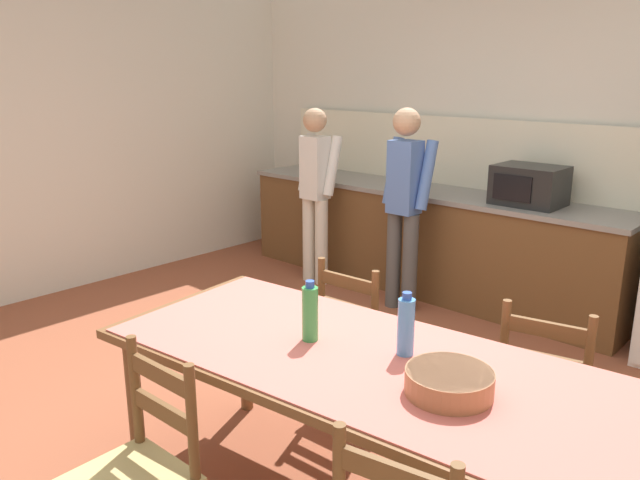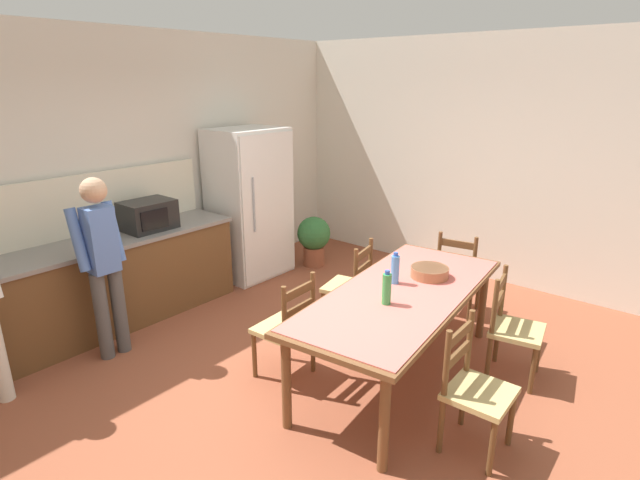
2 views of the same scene
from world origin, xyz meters
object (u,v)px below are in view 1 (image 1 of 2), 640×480
(dining_table, at_px, (365,373))
(chair_side_far_left, at_px, (361,338))
(serving_bowl, at_px, (449,381))
(chair_side_near_left, at_px, (137,477))
(bottle_off_centre, at_px, (406,326))
(microwave, at_px, (529,185))
(person_at_counter, at_px, (405,199))
(chair_side_far_right, at_px, (545,392))
(bottle_near_centre, at_px, (310,313))
(person_at_sink, at_px, (316,187))

(dining_table, bearing_deg, chair_side_far_left, 129.96)
(serving_bowl, height_order, chair_side_near_left, chair_side_near_left)
(bottle_off_centre, xyz_separation_m, chair_side_far_left, (-0.70, 0.58, -0.46))
(microwave, xyz_separation_m, person_at_counter, (-0.78, -0.52, -0.14))
(microwave, height_order, bottle_off_centre, microwave)
(dining_table, height_order, chair_side_far_right, chair_side_far_right)
(microwave, xyz_separation_m, bottle_near_centre, (0.28, -2.72, -0.16))
(microwave, distance_m, chair_side_far_left, 2.07)
(microwave, xyz_separation_m, chair_side_far_right, (1.00, -1.86, -0.61))
(bottle_off_centre, distance_m, person_at_sink, 3.18)
(microwave, height_order, chair_side_near_left, microwave)
(serving_bowl, distance_m, chair_side_far_right, 0.94)
(bottle_near_centre, bearing_deg, chair_side_near_left, -100.02)
(bottle_near_centre, height_order, bottle_off_centre, same)
(dining_table, bearing_deg, bottle_near_centre, -173.77)
(bottle_near_centre, height_order, person_at_counter, person_at_counter)
(bottle_near_centre, xyz_separation_m, bottle_off_centre, (0.38, 0.16, 0.00))
(serving_bowl, bearing_deg, dining_table, 176.01)
(chair_side_far_left, relative_size, person_at_counter, 0.56)
(chair_side_far_left, bearing_deg, dining_table, 126.84)
(chair_side_far_right, height_order, person_at_counter, person_at_counter)
(bottle_off_centre, height_order, chair_side_near_left, bottle_off_centre)
(serving_bowl, height_order, person_at_sink, person_at_sink)
(dining_table, height_order, chair_side_near_left, chair_side_near_left)
(chair_side_far_right, relative_size, person_at_sink, 0.57)
(bottle_off_centre, distance_m, serving_bowl, 0.35)
(dining_table, distance_m, bottle_near_centre, 0.35)
(chair_side_near_left, bearing_deg, bottle_near_centre, 78.49)
(dining_table, distance_m, person_at_counter, 2.56)
(microwave, bearing_deg, dining_table, -78.14)
(chair_side_far_right, relative_size, chair_side_far_left, 1.00)
(bottle_near_centre, distance_m, chair_side_far_right, 1.20)
(microwave, xyz_separation_m, bottle_off_centre, (0.66, -2.56, -0.16))
(chair_side_far_left, bearing_deg, chair_side_far_right, -176.88)
(bottle_near_centre, distance_m, bottle_off_centre, 0.42)
(dining_table, distance_m, person_at_sink, 3.20)
(bottle_near_centre, bearing_deg, person_at_counter, 115.75)
(chair_side_far_left, xyz_separation_m, person_at_counter, (-0.75, 1.46, 0.47))
(serving_bowl, bearing_deg, microwave, 109.65)
(bottle_near_centre, height_order, chair_side_near_left, bottle_near_centre)
(microwave, xyz_separation_m, chair_side_near_left, (0.14, -3.51, -0.61))
(chair_side_far_right, height_order, chair_side_far_left, same)
(bottle_off_centre, height_order, person_at_sink, person_at_sink)
(bottle_off_centre, xyz_separation_m, chair_side_near_left, (-0.52, -0.96, -0.46))
(microwave, height_order, chair_side_far_left, microwave)
(chair_side_far_right, distance_m, chair_side_far_left, 1.03)
(dining_table, distance_m, chair_side_near_left, 0.96)
(serving_bowl, bearing_deg, person_at_counter, 128.54)
(dining_table, distance_m, bottle_off_centre, 0.26)
(bottle_near_centre, distance_m, serving_bowl, 0.69)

